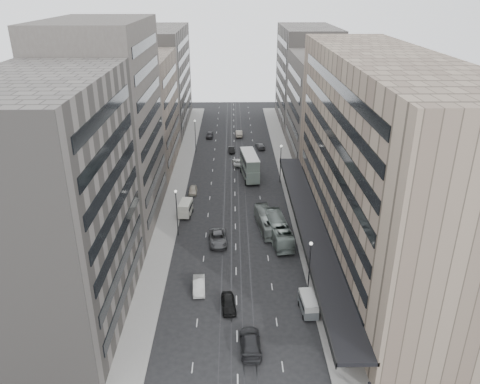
{
  "coord_description": "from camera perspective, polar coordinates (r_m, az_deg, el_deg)",
  "views": [
    {
      "loc": [
        -0.36,
        -57.4,
        38.75
      ],
      "look_at": [
        0.84,
        17.01,
        5.7
      ],
      "focal_mm": 35.0,
      "sensor_mm": 36.0,
      "label": 1
    }
  ],
  "objects": [
    {
      "name": "building_left_c",
      "position": [
        108.75,
        -12.28,
        9.44
      ],
      "size": [
        15.0,
        28.0,
        25.0
      ],
      "primitive_type": "cube",
      "color": "slate",
      "rests_on": "ground"
    },
    {
      "name": "building_right_far",
      "position": [
        143.26,
        8.1,
        13.77
      ],
      "size": [
        15.0,
        32.0,
        28.0
      ],
      "primitive_type": "cube",
      "color": "#66615C",
      "rests_on": "ground"
    },
    {
      "name": "ground",
      "position": [
        69.25,
        -0.48,
        -10.07
      ],
      "size": [
        220.0,
        220.0,
        0.0
      ],
      "primitive_type": "plane",
      "color": "black",
      "rests_on": "ground"
    },
    {
      "name": "sedan_5",
      "position": [
        118.42,
        -1.03,
        5.19
      ],
      "size": [
        1.62,
        4.14,
        1.34
      ],
      "primitive_type": "imported",
      "rotation": [
        0.0,
        0.0,
        0.05
      ],
      "color": "black",
      "rests_on": "ground"
    },
    {
      "name": "lamp_left_near",
      "position": [
        77.64,
        -7.75,
        -1.88
      ],
      "size": [
        0.44,
        0.44,
        8.32
      ],
      "color": "#262628",
      "rests_on": "ground"
    },
    {
      "name": "building_left_a",
      "position": [
        58.75,
        -21.93,
        -1.75
      ],
      "size": [
        15.0,
        28.0,
        30.0
      ],
      "primitive_type": "cube",
      "color": "#66615C",
      "rests_on": "ground"
    },
    {
      "name": "building_left_b",
      "position": [
        82.2,
        -15.94,
        7.68
      ],
      "size": [
        15.0,
        26.0,
        34.0
      ],
      "primitive_type": "cube",
      "color": "#4A4440",
      "rests_on": "ground"
    },
    {
      "name": "sedan_0",
      "position": [
        62.58,
        -1.43,
        -13.42
      ],
      "size": [
        2.24,
        4.7,
        1.55
      ],
      "primitive_type": "imported",
      "rotation": [
        0.0,
        0.0,
        0.09
      ],
      "color": "black",
      "rests_on": "ground"
    },
    {
      "name": "sedan_4",
      "position": [
        95.03,
        -5.76,
        0.21
      ],
      "size": [
        1.65,
        4.07,
        1.38
      ],
      "primitive_type": "imported",
      "rotation": [
        0.0,
        0.0,
        0.0
      ],
      "color": "#BBAF9B",
      "rests_on": "ground"
    },
    {
      "name": "department_store",
      "position": [
        72.94,
        16.57,
        3.88
      ],
      "size": [
        19.2,
        60.0,
        30.0
      ],
      "color": "gray",
      "rests_on": "ground"
    },
    {
      "name": "sedan_6",
      "position": [
        109.76,
        -0.29,
        3.66
      ],
      "size": [
        2.71,
        5.13,
        1.38
      ],
      "primitive_type": "imported",
      "rotation": [
        0.0,
        0.0,
        3.23
      ],
      "color": "silver",
      "rests_on": "ground"
    },
    {
      "name": "lamp_right_far",
      "position": [
        98.81,
        4.98,
        4.01
      ],
      "size": [
        0.44,
        0.44,
        8.32
      ],
      "color": "#262628",
      "rests_on": "ground"
    },
    {
      "name": "sidewalk_right",
      "position": [
        103.22,
        6.02,
        1.81
      ],
      "size": [
        4.0,
        125.0,
        0.15
      ],
      "primitive_type": "cube",
      "color": "gray",
      "rests_on": "ground"
    },
    {
      "name": "sedan_3",
      "position": [
        56.84,
        1.27,
        -17.86
      ],
      "size": [
        2.57,
        6.0,
        1.72
      ],
      "primitive_type": "imported",
      "rotation": [
        0.0,
        0.0,
        3.17
      ],
      "color": "black",
      "rests_on": "ground"
    },
    {
      "name": "sedan_9",
      "position": [
        131.25,
        -0.12,
        7.17
      ],
      "size": [
        1.86,
        5.22,
        1.71
      ],
      "primitive_type": "imported",
      "rotation": [
        0.0,
        0.0,
        3.15
      ],
      "color": "#A79C8A",
      "rests_on": "ground"
    },
    {
      "name": "sedan_2",
      "position": [
        76.78,
        -2.71,
        -5.66
      ],
      "size": [
        3.28,
        6.28,
        1.69
      ],
      "primitive_type": "imported",
      "rotation": [
        0.0,
        0.0,
        0.08
      ],
      "color": "#4F4F52",
      "rests_on": "ground"
    },
    {
      "name": "lamp_right_near",
      "position": [
        63.02,
        8.5,
        -8.51
      ],
      "size": [
        0.44,
        0.44,
        8.32
      ],
      "color": "#262628",
      "rests_on": "ground"
    },
    {
      "name": "bus_near",
      "position": [
        77.81,
        4.68,
        -4.58
      ],
      "size": [
        4.27,
        12.36,
        3.37
      ],
      "primitive_type": "imported",
      "rotation": [
        0.0,
        0.0,
        3.26
      ],
      "color": "gray",
      "rests_on": "ground"
    },
    {
      "name": "sedan_8",
      "position": [
        130.45,
        -3.69,
        6.98
      ],
      "size": [
        1.95,
        4.61,
        1.55
      ],
      "primitive_type": "imported",
      "rotation": [
        0.0,
        0.0,
        -0.02
      ],
      "color": "#2A292C",
      "rests_on": "ground"
    },
    {
      "name": "bus_far",
      "position": [
        80.73,
        3.23,
        -3.6
      ],
      "size": [
        3.75,
        10.74,
        2.93
      ],
      "primitive_type": "imported",
      "rotation": [
        0.0,
        0.0,
        3.27
      ],
      "color": "gray",
      "rests_on": "ground"
    },
    {
      "name": "double_decker",
      "position": [
        101.32,
        1.18,
        3.29
      ],
      "size": [
        4.13,
        10.46,
        5.57
      ],
      "rotation": [
        0.0,
        0.0,
        0.12
      ],
      "color": "slate",
      "rests_on": "ground"
    },
    {
      "name": "lamp_left_far",
      "position": [
        117.67,
        -5.49,
        7.27
      ],
      "size": [
        0.44,
        0.44,
        8.32
      ],
      "color": "#262628",
      "rests_on": "ground"
    },
    {
      "name": "building_left_d",
      "position": [
        140.23,
        -9.86,
        13.44
      ],
      "size": [
        15.0,
        38.0,
        28.0
      ],
      "primitive_type": "cube",
      "color": "#66615C",
      "rests_on": "ground"
    },
    {
      "name": "sedan_7",
      "position": [
        121.29,
        2.47,
        5.64
      ],
      "size": [
        2.59,
        5.05,
        1.4
      ],
      "primitive_type": "imported",
      "rotation": [
        0.0,
        0.0,
        3.27
      ],
      "color": "#59595C",
      "rests_on": "ground"
    },
    {
      "name": "vw_microbus",
      "position": [
        62.26,
        8.32,
        -13.33
      ],
      "size": [
        2.22,
        4.43,
        2.33
      ],
      "rotation": [
        0.0,
        0.0,
        0.07
      ],
      "color": "#53585B",
      "rests_on": "ground"
    },
    {
      "name": "sidewalk_left",
      "position": [
        103.14,
        -7.34,
        1.72
      ],
      "size": [
        4.0,
        125.0,
        0.15
      ],
      "primitive_type": "cube",
      "color": "gray",
      "rests_on": "ground"
    },
    {
      "name": "sedan_1",
      "position": [
        66.02,
        -5.02,
        -11.28
      ],
      "size": [
        1.92,
        4.75,
        1.54
      ],
      "primitive_type": "imported",
      "rotation": [
        0.0,
        0.0,
        0.06
      ],
      "color": "beige",
      "rests_on": "ground"
    },
    {
      "name": "building_right_mid",
      "position": [
        114.72,
        10.24,
        10.09
      ],
      "size": [
        15.0,
        28.0,
        24.0
      ],
      "primitive_type": "cube",
      "color": "#4A4440",
      "rests_on": "ground"
    },
    {
      "name": "panel_van",
      "position": [
        85.8,
        -6.64,
        -1.94
      ],
      "size": [
        2.53,
        4.55,
        2.75
      ],
      "rotation": [
        0.0,
        0.0,
        -0.11
      ],
      "color": "beige",
      "rests_on": "ground"
    }
  ]
}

